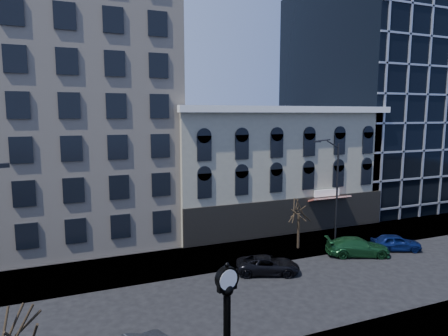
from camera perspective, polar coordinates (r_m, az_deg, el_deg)
name	(u,v)px	position (r m, az deg, el deg)	size (l,w,h in m)	color
ground	(219,306)	(26.03, -0.76, -19.12)	(160.00, 160.00, 0.00)	black
sidewalk_far	(182,261)	(32.96, -6.03, -13.11)	(160.00, 6.00, 0.12)	gray
cream_tower	(82,32)	(41.26, -19.59, 17.85)	(15.90, 15.40, 42.50)	beige
victorian_row	(268,168)	(43.14, 6.28, 0.00)	(22.60, 11.19, 12.50)	#9E9982
glass_office	(381,97)	(58.79, 21.54, 9.37)	(20.00, 20.15, 28.00)	black
street_clock	(227,322)	(19.27, 0.43, -21.16)	(1.16, 1.16, 5.13)	black
street_lamp_far	(330,165)	(35.26, 14.91, 0.44)	(2.46, 0.93, 9.71)	black
bare_tree_near	(17,331)	(15.75, -27.49, -19.96)	(3.50, 3.50, 6.01)	#2D2216
bare_tree_far	(299,206)	(35.20, 10.69, -5.34)	(2.91, 2.91, 5.00)	#2D2216
car_far_a	(268,265)	(30.61, 6.28, -13.60)	(2.16, 4.68, 1.30)	black
car_far_b	(358,247)	(35.75, 18.56, -10.61)	(2.12, 5.22, 1.52)	#143F1E
car_far_c	(396,242)	(38.20, 23.32, -9.73)	(1.68, 4.17, 1.42)	#0C194C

